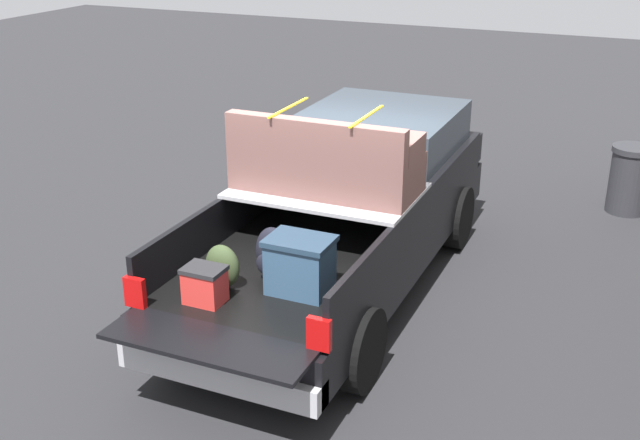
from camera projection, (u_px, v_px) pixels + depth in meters
The scene contains 3 objects.
ground_plane at pixel (341, 289), 9.14m from camera, with size 40.00×40.00×0.00m, color #262628.
pickup_truck at pixel (353, 203), 9.08m from camera, with size 6.05×2.06×2.23m.
trash_can at pixel (630, 179), 11.23m from camera, with size 0.60×0.60×0.98m.
Camera 1 is at (-7.55, -3.06, 4.22)m, focal length 44.05 mm.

